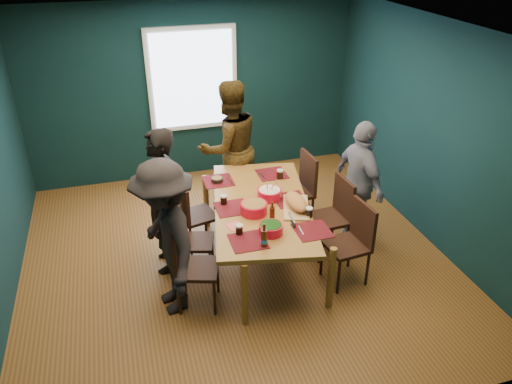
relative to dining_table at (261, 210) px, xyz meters
The scene contains 26 objects.
room 0.82m from the dining_table, 124.16° to the left, with size 5.01×5.01×2.71m.
dining_table is the anchor object (origin of this frame).
chair_left_far 0.92m from the dining_table, 145.42° to the left, with size 0.51×0.51×0.93m.
chair_left_mid 0.88m from the dining_table, behind, with size 0.48×0.48×0.87m.
chair_left_near 1.08m from the dining_table, 151.82° to the right, with size 0.53×0.53×0.94m.
chair_right_far 1.04m from the dining_table, 43.02° to the left, with size 0.48×0.48×1.00m.
chair_right_mid 0.94m from the dining_table, ahead, with size 0.47×0.47×0.97m.
chair_right_near 1.08m from the dining_table, 33.38° to the right, with size 0.48×0.48×0.96m.
person_far_left 1.13m from the dining_table, 167.12° to the left, with size 0.63×0.41×1.73m, color black.
person_back 1.37m from the dining_table, 91.63° to the left, with size 0.90×0.71×1.86m, color black.
person_right 1.34m from the dining_table, ahead, with size 0.93×0.39×1.59m, color silver.
person_near_left 1.24m from the dining_table, 157.21° to the right, with size 1.10×0.63×1.70m, color black.
bowl_salad 0.26m from the dining_table, 129.39° to the right, with size 0.30×0.30×0.12m.
bowl_dumpling 0.21m from the dining_table, 37.79° to the left, with size 0.28×0.28×0.26m.
bowl_herbs 0.63m from the dining_table, 97.76° to the right, with size 0.25×0.25×0.11m.
cutting_board 0.43m from the dining_table, 31.06° to the right, with size 0.44×0.71×0.15m.
small_bowl 0.77m from the dining_table, 118.65° to the left, with size 0.15×0.15×0.06m.
beer_bottle_a 0.85m from the dining_table, 105.08° to the right, with size 0.07×0.07×0.26m.
beer_bottle_b 0.40m from the dining_table, 88.73° to the right, with size 0.06×0.06×0.22m.
cola_glass_a 0.68m from the dining_table, 127.02° to the right, with size 0.08×0.08×0.11m.
cola_glass_b 0.60m from the dining_table, 44.39° to the right, with size 0.08×0.08×0.11m.
cola_glass_c 0.70m from the dining_table, 53.18° to the left, with size 0.08×0.08×0.12m.
cola_glass_d 0.45m from the dining_table, 164.14° to the left, with size 0.08×0.08×0.11m.
napkin_a 0.33m from the dining_table, 12.24° to the left, with size 0.15×0.15×0.00m, color #E35F65.
napkin_b 0.56m from the dining_table, 137.42° to the right, with size 0.15×0.15×0.00m, color #E35F65.
napkin_c 0.77m from the dining_table, 67.52° to the right, with size 0.14×0.14×0.00m, color #E35F65.
Camera 1 is at (-1.16, -4.85, 3.65)m, focal length 35.00 mm.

